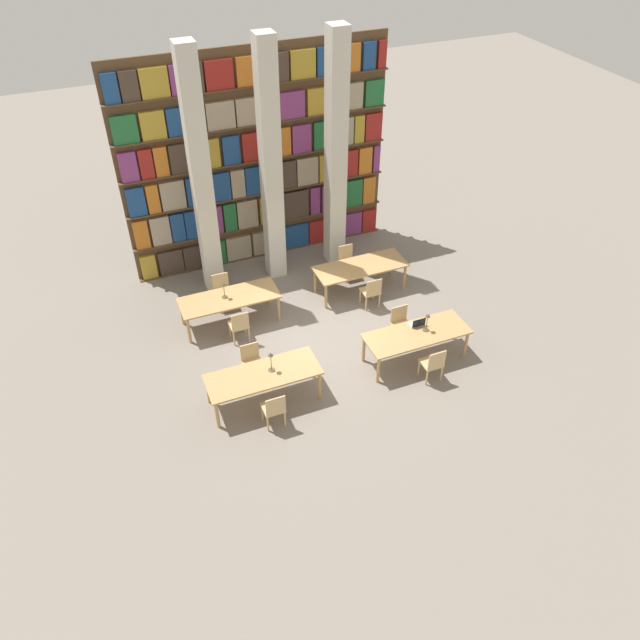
{
  "coord_description": "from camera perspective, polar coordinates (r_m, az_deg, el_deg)",
  "views": [
    {
      "loc": [
        -4.09,
        -10.14,
        9.48
      ],
      "look_at": [
        0.0,
        -0.14,
        0.67
      ],
      "focal_mm": 35.0,
      "sensor_mm": 36.0,
      "label": 1
    }
  ],
  "objects": [
    {
      "name": "reading_table_3",
      "position": [
        15.61,
        3.72,
        4.75
      ],
      "size": [
        2.32,
        0.88,
        0.75
      ],
      "color": "tan",
      "rests_on": "ground_plane"
    },
    {
      "name": "desk_lamp_1",
      "position": [
        13.56,
        9.79,
        0.05
      ],
      "size": [
        0.14,
        0.14,
        0.45
      ],
      "color": "brown",
      "rests_on": "reading_table_1"
    },
    {
      "name": "bookshelf_bank",
      "position": [
        16.2,
        -5.66,
        14.03
      ],
      "size": [
        6.87,
        0.35,
        5.5
      ],
      "color": "brown",
      "rests_on": "ground_plane"
    },
    {
      "name": "reading_table_1",
      "position": [
        13.7,
        8.81,
        -1.42
      ],
      "size": [
        2.32,
        0.88,
        0.75
      ],
      "color": "tan",
      "rests_on": "ground_plane"
    },
    {
      "name": "reading_table_0",
      "position": [
        12.65,
        -5.22,
        -5.17
      ],
      "size": [
        2.32,
        0.88,
        0.75
      ],
      "color": "tan",
      "rests_on": "ground_plane"
    },
    {
      "name": "chair_1",
      "position": [
        13.3,
        -6.24,
        -3.81
      ],
      "size": [
        0.42,
        0.4,
        0.86
      ],
      "rotation": [
        0.0,
        0.0,
        3.14
      ],
      "color": "tan",
      "rests_on": "ground_plane"
    },
    {
      "name": "chair_6",
      "position": [
        15.2,
        4.73,
        2.64
      ],
      "size": [
        0.42,
        0.4,
        0.86
      ],
      "color": "tan",
      "rests_on": "ground_plane"
    },
    {
      "name": "laptop",
      "position": [
        13.84,
        8.86,
        -0.31
      ],
      "size": [
        0.32,
        0.22,
        0.21
      ],
      "rotation": [
        0.0,
        0.0,
        3.14
      ],
      "color": "silver",
      "rests_on": "reading_table_1"
    },
    {
      "name": "reading_table_2",
      "position": [
        14.68,
        -8.29,
        1.84
      ],
      "size": [
        2.32,
        0.88,
        0.75
      ],
      "color": "tan",
      "rests_on": "ground_plane"
    },
    {
      "name": "desk_lamp_2",
      "position": [
        14.48,
        -8.79,
        2.94
      ],
      "size": [
        0.14,
        0.14,
        0.42
      ],
      "color": "brown",
      "rests_on": "reading_table_2"
    },
    {
      "name": "chair_5",
      "position": [
        15.38,
        -8.92,
        2.74
      ],
      "size": [
        0.42,
        0.4,
        0.86
      ],
      "rotation": [
        0.0,
        0.0,
        3.14
      ],
      "color": "tan",
      "rests_on": "ground_plane"
    },
    {
      "name": "ground_plane",
      "position": [
        14.47,
        -0.21,
        -1.74
      ],
      "size": [
        40.0,
        40.0,
        0.0
      ],
      "primitive_type": "plane",
      "color": "gray"
    },
    {
      "name": "pillar_right",
      "position": [
        15.69,
        1.45,
        14.78
      ],
      "size": [
        0.45,
        0.45,
        6.0
      ],
      "color": "beige",
      "rests_on": "ground_plane"
    },
    {
      "name": "pillar_left",
      "position": [
        14.79,
        -10.82,
        12.5
      ],
      "size": [
        0.45,
        0.45,
        6.0
      ],
      "color": "beige",
      "rests_on": "ground_plane"
    },
    {
      "name": "pillar_center",
      "position": [
        15.16,
        -4.53,
        13.75
      ],
      "size": [
        0.45,
        0.45,
        6.0
      ],
      "color": "beige",
      "rests_on": "ground_plane"
    },
    {
      "name": "desk_lamp_0",
      "position": [
        12.45,
        -4.52,
        -3.55
      ],
      "size": [
        0.14,
        0.14,
        0.47
      ],
      "color": "brown",
      "rests_on": "reading_table_0"
    },
    {
      "name": "chair_7",
      "position": [
        16.26,
        2.49,
        5.46
      ],
      "size": [
        0.42,
        0.4,
        0.86
      ],
      "rotation": [
        0.0,
        0.0,
        3.14
      ],
      "color": "tan",
      "rests_on": "ground_plane"
    },
    {
      "name": "chair_3",
      "position": [
        14.3,
        7.39,
        -0.29
      ],
      "size": [
        0.42,
        0.4,
        0.86
      ],
      "rotation": [
        0.0,
        0.0,
        3.14
      ],
      "color": "tan",
      "rests_on": "ground_plane"
    },
    {
      "name": "chair_2",
      "position": [
        13.39,
        10.29,
        -3.93
      ],
      "size": [
        0.42,
        0.4,
        0.86
      ],
      "color": "tan",
      "rests_on": "ground_plane"
    },
    {
      "name": "chair_0",
      "position": [
        12.31,
        -4.22,
        -8.07
      ],
      "size": [
        0.42,
        0.4,
        0.86
      ],
      "color": "tan",
      "rests_on": "ground_plane"
    },
    {
      "name": "chair_4",
      "position": [
        14.26,
        -7.39,
        -0.44
      ],
      "size": [
        0.42,
        0.4,
        0.86
      ],
      "color": "tan",
      "rests_on": "ground_plane"
    }
  ]
}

